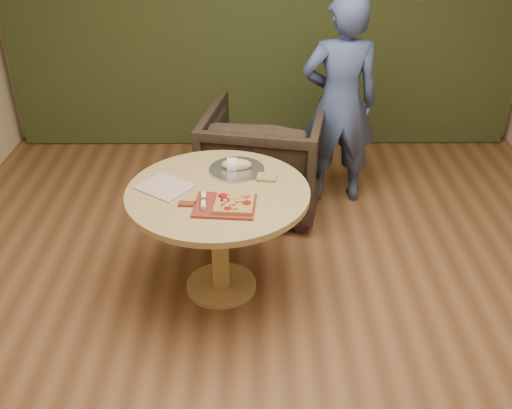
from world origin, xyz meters
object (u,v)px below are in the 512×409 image
object	(u,v)px
cutlery_roll	(203,201)
serving_tray	(237,170)
pizza_paddle	(223,205)
pedestal_table	(219,210)
person_standing	(340,104)
armchair	(264,153)
bread_roll	(235,164)
flatbread_pizza	(234,203)

from	to	relation	value
cutlery_roll	serving_tray	xyz separation A→B (m)	(0.18, 0.43, -0.02)
cutlery_roll	pizza_paddle	bearing A→B (deg)	-12.97
pizza_paddle	cutlery_roll	world-z (taller)	cutlery_roll
pedestal_table	cutlery_roll	xyz separation A→B (m)	(-0.07, -0.17, 0.17)
serving_tray	person_standing	distance (m)	1.23
pizza_paddle	armchair	size ratio (longest dim) A/B	0.49
pizza_paddle	person_standing	distance (m)	1.64
bread_roll	armchair	size ratio (longest dim) A/B	0.21
flatbread_pizza	pedestal_table	bearing A→B (deg)	117.38
bread_roll	flatbread_pizza	bearing A→B (deg)	-89.42
pedestal_table	flatbread_pizza	size ratio (longest dim) A/B	4.70
flatbread_pizza	armchair	xyz separation A→B (m)	(0.20, 1.30, -0.31)
cutlery_roll	bread_roll	size ratio (longest dim) A/B	1.03
flatbread_pizza	serving_tray	xyz separation A→B (m)	(0.00, 0.46, -0.02)
pizza_paddle	armchair	world-z (taller)	armchair
pedestal_table	bread_roll	world-z (taller)	bread_roll
armchair	pedestal_table	bearing A→B (deg)	85.52
serving_tray	person_standing	xyz separation A→B (m)	(0.78, 0.95, 0.08)
person_standing	pedestal_table	bearing A→B (deg)	50.03
person_standing	bread_roll	bearing A→B (deg)	46.75
pizza_paddle	bread_roll	xyz separation A→B (m)	(0.06, 0.45, 0.04)
serving_tray	cutlery_roll	bearing A→B (deg)	-112.99
cutlery_roll	flatbread_pizza	bearing A→B (deg)	-12.56
cutlery_roll	person_standing	world-z (taller)	person_standing
flatbread_pizza	armchair	bearing A→B (deg)	81.26
pizza_paddle	person_standing	xyz separation A→B (m)	(0.85, 1.39, 0.08)
cutlery_roll	bread_roll	world-z (taller)	bread_roll
pizza_paddle	flatbread_pizza	world-z (taller)	flatbread_pizza
pizza_paddle	serving_tray	world-z (taller)	serving_tray
pedestal_table	pizza_paddle	size ratio (longest dim) A/B	2.45
pedestal_table	armchair	size ratio (longest dim) A/B	1.21
pizza_paddle	cutlery_roll	bearing A→B (deg)	175.63
pedestal_table	bread_roll	distance (m)	0.33
bread_roll	pedestal_table	bearing A→B (deg)	-111.60
serving_tray	pedestal_table	bearing A→B (deg)	-113.31
bread_roll	person_standing	size ratio (longest dim) A/B	0.12
flatbread_pizza	serving_tray	size ratio (longest dim) A/B	0.67
pizza_paddle	serving_tray	bearing A→B (deg)	86.35
pizza_paddle	bread_roll	bearing A→B (deg)	87.47
cutlery_roll	serving_tray	distance (m)	0.47
pedestal_table	serving_tray	world-z (taller)	serving_tray
flatbread_pizza	person_standing	distance (m)	1.61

